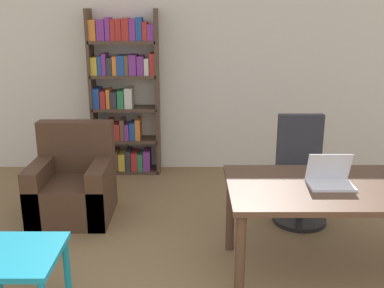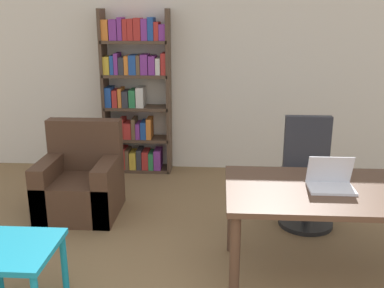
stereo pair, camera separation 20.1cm
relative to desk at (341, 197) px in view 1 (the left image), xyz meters
The scene contains 7 objects.
wall_back 2.68m from the desk, 105.00° to the left, with size 8.00×0.06×2.70m.
desk is the anchor object (origin of this frame).
laptop 0.16m from the desk, behind, with size 0.31×0.23×0.23m.
office_chair 0.98m from the desk, 93.10° to the left, with size 0.50×0.50×1.00m.
side_table_blue 2.23m from the desk, 164.75° to the right, with size 0.54×0.55×0.52m.
armchair 2.47m from the desk, 154.89° to the left, with size 0.73×0.69×0.89m.
bookshelf 3.00m from the desk, 129.49° to the left, with size 0.81×0.28×1.96m.
Camera 1 is at (-0.40, -0.96, 1.92)m, focal length 42.00 mm.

